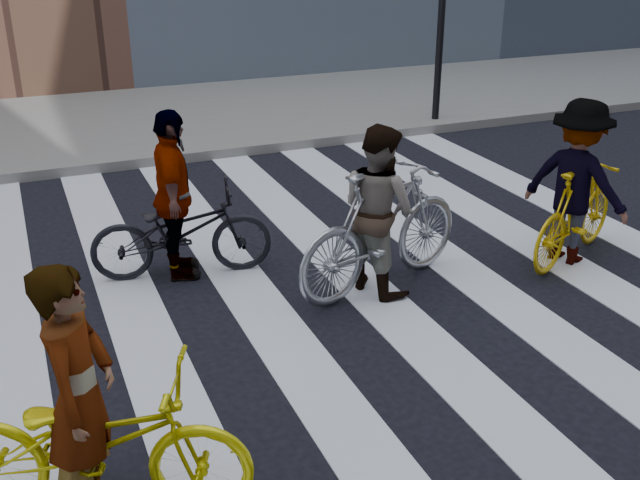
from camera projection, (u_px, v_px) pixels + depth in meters
ground at (325, 310)px, 6.99m from camera, size 100.00×100.00×0.00m
sidewalk_far at (160, 120)px, 13.31m from camera, size 100.00×5.00×0.15m
zebra_crosswalk at (325, 310)px, 6.99m from camera, size 8.25×10.00×0.01m
bike_yellow_left at (96, 442)px, 4.46m from camera, size 1.99×1.36×0.99m
bike_silver_mid at (382, 229)px, 7.21m from camera, size 2.14×1.15×1.24m
bike_yellow_right at (575, 213)px, 7.85m from camera, size 1.78×1.17×1.04m
bike_dark_rear at (182, 232)px, 7.51m from camera, size 1.90×0.95×0.95m
rider_left at (80, 396)px, 4.31m from camera, size 0.62×0.72×1.68m
rider_mid at (378, 209)px, 7.11m from camera, size 0.83×0.95×1.65m
rider_right at (576, 183)px, 7.70m from camera, size 1.05×1.29×1.73m
rider_rear at (174, 196)px, 7.33m from camera, size 0.60×1.07×1.72m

